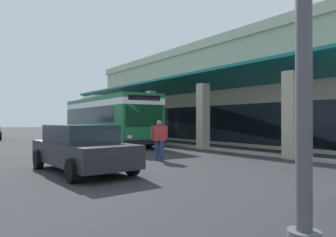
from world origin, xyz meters
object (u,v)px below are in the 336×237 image
object	(u,v)px
parked_sedan_charcoal	(82,148)
pedestrian	(159,138)
transit_bus	(107,117)
potted_palm	(143,132)

from	to	relation	value
parked_sedan_charcoal	pedestrian	world-z (taller)	pedestrian
transit_bus	parked_sedan_charcoal	xyz separation A→B (m)	(10.45, -5.50, -1.10)
transit_bus	potted_palm	distance (m)	5.01
transit_bus	potted_palm	size ratio (longest dim) A/B	4.60
transit_bus	pedestrian	world-z (taller)	transit_bus
potted_palm	parked_sedan_charcoal	bearing A→B (deg)	-37.41
transit_bus	potted_palm	xyz separation A→B (m)	(-2.33, 4.27, -1.19)
pedestrian	transit_bus	bearing A→B (deg)	168.26
transit_bus	parked_sedan_charcoal	distance (m)	11.86
potted_palm	transit_bus	bearing A→B (deg)	-61.39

